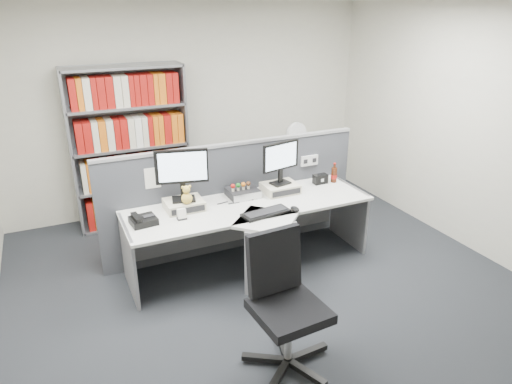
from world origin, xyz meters
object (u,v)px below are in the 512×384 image
mouse (295,209)px  speaker (320,179)px  filing_cabinet (294,183)px  office_chair (284,299)px  monitor_right (281,159)px  desk_phone (143,220)px  shelving_unit (130,150)px  cola_bottle (334,175)px  desk_calendar (182,215)px  keyboard (266,213)px  desk (258,236)px  desk_fan (296,136)px  monitor_left (182,171)px  desktop_pc (243,193)px

mouse → speaker: (0.65, 0.56, 0.03)m
filing_cabinet → office_chair: bearing=-120.6°
monitor_right → mouse: (-0.10, -0.51, -0.36)m
desk_phone → filing_cabinet: (2.31, 1.18, -0.41)m
desk_phone → filing_cabinet: bearing=27.1°
speaker → shelving_unit: bearing=143.1°
cola_bottle → filing_cabinet: size_ratio=0.33×
monitor_right → speaker: size_ratio=2.88×
monitor_right → speaker: 0.64m
desk_calendar → keyboard: bearing=-16.5°
desk → desk_fan: desk_fan is taller
office_chair → filing_cabinet: bearing=59.4°
filing_cabinet → desk_fan: (0.00, -0.00, 0.67)m
speaker → desk_calendar: bearing=-171.3°
shelving_unit → desk_calendar: bearing=-84.7°
keyboard → office_chair: size_ratio=0.47×
desk_phone → speaker: (2.10, 0.21, 0.02)m
desk_phone → office_chair: bearing=-62.8°
mouse → desk_calendar: size_ratio=1.12×
monitor_left → desk: bearing=-30.4°
filing_cabinet → desk_fan: size_ratio=1.38×
keyboard → cola_bottle: 1.21m
monitor_left → desk_fan: 2.12m
filing_cabinet → desk_fan: desk_fan is taller
desk → shelving_unit: (-0.90, 1.85, 0.52)m
desktop_pc → desk_calendar: desk_calendar is taller
desktop_pc → mouse: bearing=-60.5°
office_chair → speaker: bearing=51.0°
desk → desk_calendar: (-0.74, 0.16, 0.31)m
filing_cabinet → desk_phone: bearing=-152.9°
monitor_right → speaker: (0.55, 0.05, -0.33)m
monitor_left → desktop_pc: monitor_left is taller
desk_phone → shelving_unit: (0.21, 1.63, 0.22)m
mouse → desk_phone: (-1.46, 0.35, 0.02)m
desktop_pc → desk_calendar: 0.82m
desk → monitor_left: size_ratio=4.87×
mouse → shelving_unit: bearing=122.3°
monitor_right → desk_fan: (0.76, 1.02, -0.09)m
keyboard → desk_calendar: bearing=163.5°
desk_phone → monitor_left: bearing=20.1°
monitor_right → desktop_pc: (-0.42, 0.06, -0.34)m
desktop_pc → desk_phone: 1.15m
office_chair → desktop_pc: bearing=77.2°
desk_calendar → shelving_unit: shelving_unit is taller
desktop_pc → mouse: size_ratio=2.60×
desk → monitor_right: monitor_right is taller
monitor_left → desk_phone: (-0.46, -0.17, -0.38)m
desk_phone → desk_calendar: 0.37m
monitor_right → shelving_unit: shelving_unit is taller
monitor_right → shelving_unit: size_ratio=0.24×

